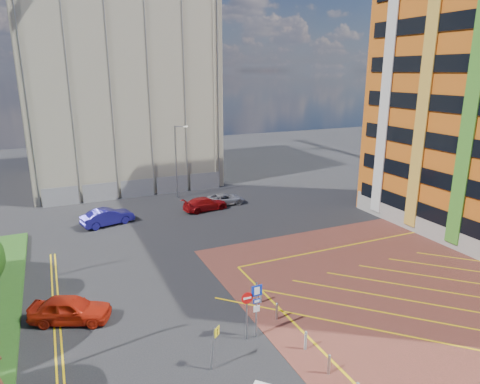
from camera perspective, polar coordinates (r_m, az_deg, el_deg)
ground at (r=23.14m, az=2.13°, el=-20.29°), size 140.00×140.00×0.00m
forecourt at (r=31.08m, az=26.54°, el=-11.98°), size 26.00×26.00×0.02m
lamp_back at (r=47.33m, az=-8.44°, el=4.37°), size 1.53×0.16×8.00m
sign_cluster at (r=22.92m, az=1.75°, el=-14.84°), size 1.17×0.12×3.20m
warning_sign at (r=21.17m, az=-3.45°, el=-19.43°), size 0.55×0.38×2.24m
bollard_row at (r=22.67m, az=9.69°, el=-19.94°), size 0.14×11.14×0.90m
construction_building at (r=57.39m, az=-16.13°, el=12.61°), size 21.20×19.20×22.00m
construction_fence at (r=49.29m, az=-12.36°, el=0.61°), size 21.60×0.06×2.00m
car_red_left at (r=26.64m, az=-21.69°, el=-14.32°), size 4.79×3.40×1.52m
car_blue_back at (r=41.01m, az=-17.25°, el=-3.18°), size 4.96×2.78×1.55m
car_red_back at (r=43.46m, az=-4.64°, el=-1.58°), size 4.80×2.45×1.34m
car_silver_back at (r=45.24m, az=-2.03°, el=-0.93°), size 4.27×2.04×1.18m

